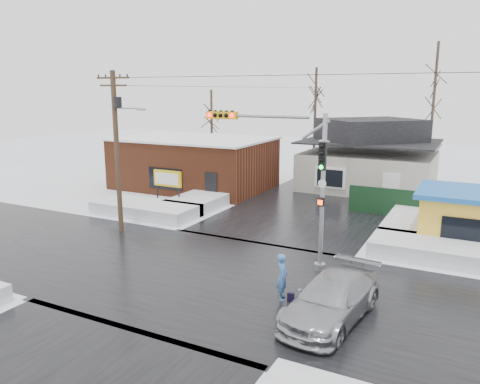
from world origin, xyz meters
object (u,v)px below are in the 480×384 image
at_px(traffic_signal, 289,168).
at_px(kiosk, 463,217).
at_px(marquee_sign, 168,180).
at_px(utility_pole, 117,143).
at_px(pedestrian, 282,277).
at_px(car, 332,299).

relative_size(traffic_signal, kiosk, 1.52).
distance_m(marquee_sign, kiosk, 18.51).
distance_m(traffic_signal, utility_pole, 10.39).
height_order(traffic_signal, utility_pole, utility_pole).
bearing_deg(traffic_signal, kiosk, 44.84).
height_order(kiosk, pedestrian, kiosk).
xyz_separation_m(traffic_signal, kiosk, (7.07, 7.03, -3.08)).
height_order(traffic_signal, marquee_sign, traffic_signal).
bearing_deg(utility_pole, marquee_sign, 100.13).
bearing_deg(traffic_signal, pedestrian, -71.31).
bearing_deg(marquee_sign, pedestrian, -38.67).
xyz_separation_m(utility_pole, kiosk, (17.43, 6.49, -3.65)).
bearing_deg(utility_pole, kiosk, 20.44).
relative_size(traffic_signal, marquee_sign, 2.75).
xyz_separation_m(marquee_sign, car, (14.80, -10.83, -1.15)).
bearing_deg(traffic_signal, car, -51.95).
height_order(utility_pole, kiosk, utility_pole).
bearing_deg(kiosk, pedestrian, -118.85).
xyz_separation_m(utility_pole, marquee_sign, (-1.07, 5.99, -3.19)).
bearing_deg(marquee_sign, utility_pole, -79.87).
height_order(marquee_sign, car, marquee_sign).
bearing_deg(pedestrian, utility_pole, 50.31).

